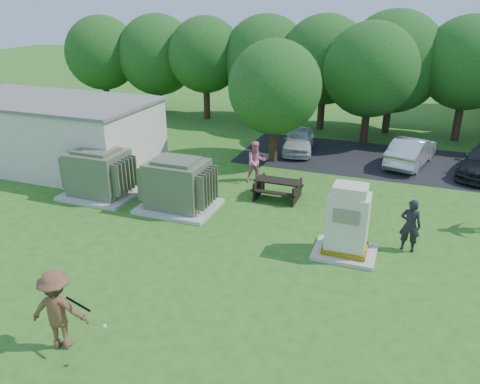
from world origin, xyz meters
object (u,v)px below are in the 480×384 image
at_px(car_silver_a, 411,151).
at_px(person_at_picnic, 256,162).
at_px(person_by_generator, 410,225).
at_px(car_white, 299,140).
at_px(batter, 58,310).
at_px(transformer_left, 99,174).
at_px(transformer_right, 178,186).
at_px(picnic_table, 278,187).
at_px(generator_cabinet, 347,225).

bearing_deg(car_silver_a, person_at_picnic, 50.91).
bearing_deg(person_by_generator, car_white, -49.88).
distance_m(batter, car_silver_a, 18.53).
xyz_separation_m(transformer_left, transformer_right, (3.70, 0.00, 0.00)).
xyz_separation_m(transformer_left, person_by_generator, (12.40, -0.34, -0.06)).
bearing_deg(picnic_table, car_white, 96.46).
xyz_separation_m(transformer_left, car_silver_a, (12.16, 8.86, -0.27)).
relative_size(transformer_left, car_white, 0.79).
bearing_deg(transformer_left, picnic_table, 18.39).
relative_size(transformer_left, transformer_right, 1.00).
height_order(transformer_left, generator_cabinet, generator_cabinet).
relative_size(transformer_left, person_at_picnic, 1.59).
height_order(picnic_table, batter, batter).
distance_m(transformer_right, picnic_table, 4.17).
distance_m(person_by_generator, car_white, 11.13).
bearing_deg(transformer_left, person_by_generator, -1.58).
xyz_separation_m(transformer_right, generator_cabinet, (6.79, -1.34, 0.10)).
xyz_separation_m(picnic_table, batter, (-2.30, -10.52, 0.52)).
bearing_deg(person_at_picnic, batter, -130.28).
bearing_deg(person_by_generator, person_at_picnic, -25.00).
bearing_deg(car_white, transformer_left, -134.17).
relative_size(batter, person_at_picnic, 1.09).
distance_m(car_white, car_silver_a, 5.80).
bearing_deg(car_white, person_by_generator, -66.03).
distance_m(generator_cabinet, batter, 8.87).
bearing_deg(generator_cabinet, person_by_generator, 27.67).
relative_size(transformer_right, car_silver_a, 0.70).
bearing_deg(car_silver_a, transformer_left, 49.93).
height_order(transformer_right, person_by_generator, transformer_right).
relative_size(transformer_right, generator_cabinet, 1.23).
bearing_deg(person_at_picnic, person_by_generator, -68.62).
relative_size(person_by_generator, car_silver_a, 0.43).
xyz_separation_m(batter, person_at_picnic, (0.82, 12.08, -0.09)).
distance_m(transformer_left, picnic_table, 7.51).
distance_m(generator_cabinet, picnic_table, 5.05).
bearing_deg(picnic_table, person_at_picnic, 133.46).
distance_m(transformer_left, person_at_picnic, 6.86).
bearing_deg(car_silver_a, generator_cabinet, 94.60).
relative_size(transformer_right, picnic_table, 1.57).
xyz_separation_m(transformer_left, batter, (4.81, -8.15, 0.06)).
bearing_deg(car_white, batter, -104.10).
relative_size(transformer_left, car_silver_a, 0.70).
bearing_deg(generator_cabinet, transformer_left, 172.72).
bearing_deg(transformer_right, picnic_table, 34.73).
relative_size(transformer_right, person_at_picnic, 1.59).
relative_size(generator_cabinet, car_silver_a, 0.57).
height_order(generator_cabinet, car_silver_a, generator_cabinet).
relative_size(transformer_left, person_by_generator, 1.64).
height_order(picnic_table, person_at_picnic, person_at_picnic).
bearing_deg(car_white, generator_cabinet, -77.13).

